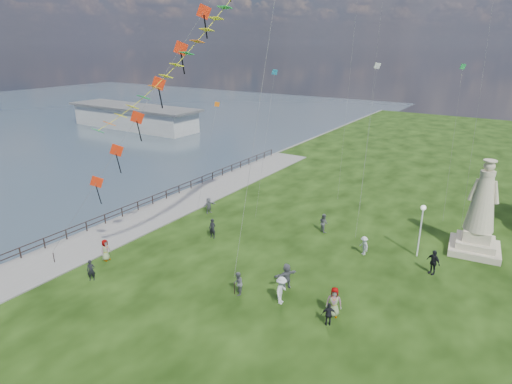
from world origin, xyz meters
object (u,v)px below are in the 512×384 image
Objects in this scene: person_10 at (105,250)px; person_3 at (329,314)px; person_8 at (364,246)px; person_9 at (433,262)px; person_5 at (209,205)px; person_0 at (91,270)px; person_2 at (281,290)px; person_4 at (334,302)px; statue at (480,218)px; person_7 at (324,223)px; person_6 at (212,228)px; person_1 at (238,284)px; person_11 at (287,276)px; lamppost at (422,220)px; pier_pavilion at (134,117)px.

person_3 is at bearing -87.31° from person_10.
person_9 reaches higher than person_8.
person_0 is at bearing -164.11° from person_5.
person_4 is at bearing -89.07° from person_2.
statue is 4.53× the size of person_7.
person_9 reaches higher than person_6.
statue is 4.64× the size of person_1.
statue reaches higher than person_3.
person_8 is (4.50, -2.30, -0.07)m from person_7.
person_9 reaches higher than person_10.
person_7 is (7.49, 6.35, -0.03)m from person_6.
person_2 is at bearing -129.24° from statue.
person_3 is 4.66m from person_11.
statue is at bearing 41.99° from lamppost.
person_2 is at bearing -65.61° from person_8.
person_4 is at bearing -24.02° from person_0.
person_6 is at bearing -159.20° from person_1.
statue is at bearing 98.80° from person_9.
pier_pavilion is 57.90m from person_10.
pier_pavilion reaches higher than person_0.
statue is at bearing -19.82° from pier_pavilion.
lamppost is 2.78× the size of person_0.
person_10 is (-11.94, -13.95, 0.01)m from person_7.
person_5 is at bearing 132.44° from person_4.
person_4 is (-6.14, -14.17, -1.91)m from statue.
person_3 is (3.50, -0.47, -0.19)m from person_2.
person_6 is at bearing 71.82° from person_7.
pier_pavilion is 16.25× the size of person_11.
person_2 is 1.22× the size of person_8.
statue is 5.08× the size of person_3.
person_9 is (63.04, -29.03, -0.89)m from pier_pavilion.
person_0 is 20.54m from person_8.
person_7 is (-11.83, -3.04, -2.04)m from statue.
person_1 reaches higher than person_3.
person_1 reaches higher than person_0.
statue is 6.24m from person_9.
pier_pavilion is at bearing 5.08° from person_7.
person_3 is 0.86× the size of person_6.
lamppost reaches higher than person_3.
person_1 is at bearing 118.75° from person_7.
person_4 reaches higher than person_8.
pier_pavilion is 15.83× the size of person_9.
person_6 is (2.88, 10.12, 0.10)m from person_0.
person_6 is (-13.30, 5.80, 0.12)m from person_3.
person_1 is at bearing -13.85° from person_11.
person_10 is (-0.61, -11.90, 0.06)m from person_5.
person_7 is 0.91× the size of person_11.
person_6 is 1.04× the size of person_7.
person_4 is (-0.12, 1.03, 0.22)m from person_3.
person_7 reaches higher than person_3.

